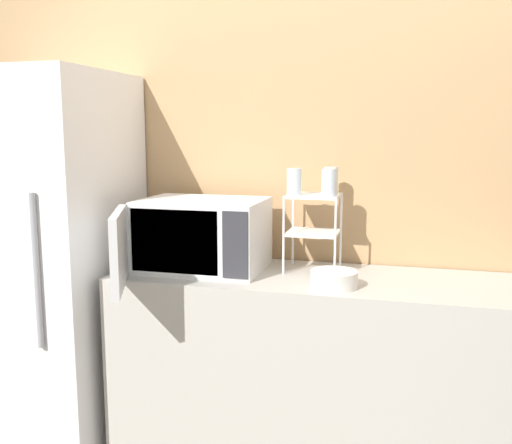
# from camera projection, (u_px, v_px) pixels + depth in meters

# --- Properties ---
(wall_back) EXTENTS (8.00, 0.06, 2.60)m
(wall_back) POSITION_uv_depth(u_px,v_px,m) (332.00, 183.00, 2.65)
(wall_back) COLOR tan
(wall_back) RESTS_ON ground_plane
(counter) EXTENTS (1.76, 0.56, 0.93)m
(counter) POSITION_uv_depth(u_px,v_px,m) (319.00, 381.00, 2.47)
(counter) COLOR #B7B2A8
(counter) RESTS_ON ground_plane
(microwave) EXTENTS (0.56, 0.79, 0.31)m
(microwave) POSITION_uv_depth(u_px,v_px,m) (199.00, 235.00, 2.50)
(microwave) COLOR silver
(microwave) RESTS_ON counter
(dish_rack) EXTENTS (0.23, 0.21, 0.34)m
(dish_rack) POSITION_uv_depth(u_px,v_px,m) (313.00, 216.00, 2.48)
(dish_rack) COLOR white
(dish_rack) RESTS_ON counter
(glass_front_left) EXTENTS (0.06, 0.06, 0.12)m
(glass_front_left) POSITION_uv_depth(u_px,v_px,m) (294.00, 182.00, 2.41)
(glass_front_left) COLOR silver
(glass_front_left) RESTS_ON dish_rack
(glass_back_right) EXTENTS (0.06, 0.06, 0.12)m
(glass_back_right) POSITION_uv_depth(u_px,v_px,m) (331.00, 180.00, 2.49)
(glass_back_right) COLOR silver
(glass_back_right) RESTS_ON dish_rack
(glass_front_right) EXTENTS (0.06, 0.06, 0.12)m
(glass_front_right) POSITION_uv_depth(u_px,v_px,m) (329.00, 183.00, 2.37)
(glass_front_right) COLOR silver
(glass_front_right) RESTS_ON dish_rack
(bowl) EXTENTS (0.19, 0.19, 0.07)m
(bowl) POSITION_uv_depth(u_px,v_px,m) (334.00, 279.00, 2.23)
(bowl) COLOR silver
(bowl) RESTS_ON counter
(refrigerator) EXTENTS (0.72, 0.72, 1.80)m
(refrigerator) POSITION_uv_depth(u_px,v_px,m) (46.00, 269.00, 2.67)
(refrigerator) COLOR white
(refrigerator) RESTS_ON ground_plane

